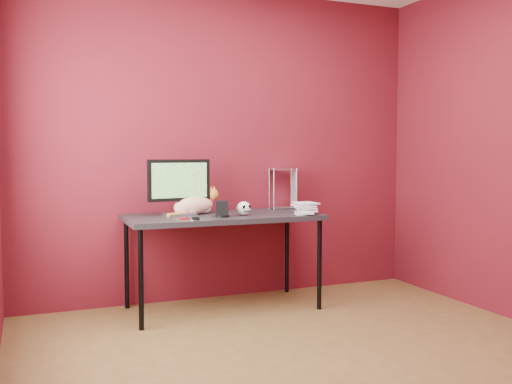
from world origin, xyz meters
name	(u,v)px	position (x,y,z in m)	size (l,w,h in m)	color
room	(325,115)	(0.00, 0.00, 1.45)	(3.52, 3.52, 2.61)	brown
desk	(223,221)	(-0.15, 1.37, 0.70)	(1.50, 0.70, 0.75)	black
monitor	(179,184)	(-0.48, 1.44, 0.99)	(0.50, 0.18, 0.43)	#AFAFB4
cat	(194,205)	(-0.35, 1.47, 0.83)	(0.45, 0.24, 0.22)	#D3622C
skull_mug	(244,208)	(-0.02, 1.25, 0.81)	(0.11, 0.11, 0.11)	white
speaker	(222,209)	(-0.21, 1.21, 0.81)	(0.11, 0.11, 0.12)	black
book_stack	(296,149)	(0.40, 1.19, 1.27)	(0.23, 0.25, 1.03)	beige
wire_rack	(283,188)	(0.50, 1.64, 0.92)	(0.23, 0.20, 0.35)	#AFAFB4
pocket_knife	(184,218)	(-0.51, 1.17, 0.76)	(0.07, 0.02, 0.01)	#A70C15
black_gadget	(196,219)	(-0.45, 1.08, 0.76)	(0.05, 0.03, 0.03)	black
washer	(193,220)	(-0.47, 1.08, 0.75)	(0.05, 0.05, 0.00)	#AFAFB4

